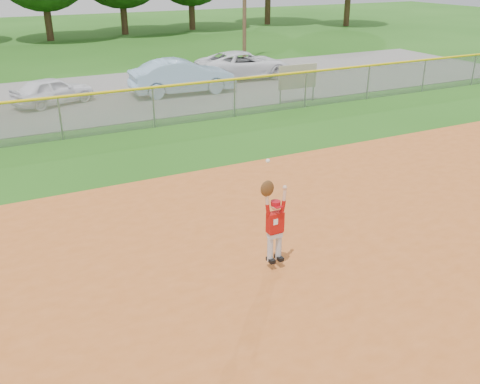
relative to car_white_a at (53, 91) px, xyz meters
name	(u,v)px	position (x,y,z in m)	size (l,w,h in m)	color
ground	(301,242)	(2.76, -15.25, -0.62)	(120.00, 120.00, 0.00)	#225814
clay_infield	(396,314)	(2.76, -18.25, -0.60)	(24.00, 16.00, 0.04)	#BD5B22
parking_strip	(113,95)	(2.76, 0.75, -0.61)	(44.00, 10.00, 0.03)	slate
car_white_a	(53,91)	(0.00, 0.00, 0.00)	(1.40, 3.49, 1.19)	white
car_blue	(182,77)	(5.72, -0.55, 0.19)	(1.67, 4.79, 1.58)	#96BEE0
car_white_b	(244,65)	(9.94, 1.33, 0.11)	(2.33, 5.06, 1.41)	white
sponsor_sign	(298,78)	(9.59, -4.36, 0.47)	(1.86, 0.13, 1.66)	gray
outfield_fence	(153,104)	(2.76, -5.25, 0.26)	(40.06, 0.10, 1.55)	gray
ballplayer	(274,221)	(1.63, -15.93, 0.44)	(0.57, 0.25, 2.18)	silver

